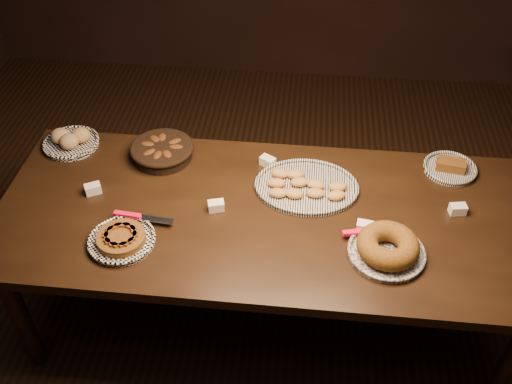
# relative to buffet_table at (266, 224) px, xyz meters

# --- Properties ---
(ground) EXTENTS (5.00, 5.00, 0.00)m
(ground) POSITION_rel_buffet_table_xyz_m (0.00, 0.00, -0.68)
(ground) COLOR black
(ground) RESTS_ON ground
(buffet_table) EXTENTS (2.40, 1.00, 0.75)m
(buffet_table) POSITION_rel_buffet_table_xyz_m (0.00, 0.00, 0.00)
(buffet_table) COLOR black
(buffet_table) RESTS_ON ground
(apple_tart_plate) EXTENTS (0.34, 0.29, 0.06)m
(apple_tart_plate) POSITION_rel_buffet_table_xyz_m (-0.58, -0.24, 0.09)
(apple_tart_plate) COLOR white
(apple_tart_plate) RESTS_ON buffet_table
(madeleine_platter) EXTENTS (0.47, 0.38, 0.05)m
(madeleine_platter) POSITION_rel_buffet_table_xyz_m (0.16, 0.17, 0.09)
(madeleine_platter) COLOR black
(madeleine_platter) RESTS_ON buffet_table
(bundt_cake_plate) EXTENTS (0.35, 0.33, 0.10)m
(bundt_cake_plate) POSITION_rel_buffet_table_xyz_m (0.51, -0.20, 0.12)
(bundt_cake_plate) COLOR black
(bundt_cake_plate) RESTS_ON buffet_table
(croissant_basket) EXTENTS (0.31, 0.31, 0.08)m
(croissant_basket) POSITION_rel_buffet_table_xyz_m (-0.54, 0.33, 0.12)
(croissant_basket) COLOR black
(croissant_basket) RESTS_ON buffet_table
(bread_roll_plate) EXTENTS (0.28, 0.28, 0.09)m
(bread_roll_plate) POSITION_rel_buffet_table_xyz_m (-1.02, 0.38, 0.11)
(bread_roll_plate) COLOR white
(bread_roll_plate) RESTS_ON buffet_table
(loaf_plate) EXTENTS (0.25, 0.25, 0.06)m
(loaf_plate) POSITION_rel_buffet_table_xyz_m (0.84, 0.38, 0.09)
(loaf_plate) COLOR black
(loaf_plate) RESTS_ON buffet_table
(tent_cards) EXTENTS (1.71, 0.46, 0.04)m
(tent_cards) POSITION_rel_buffet_table_xyz_m (0.04, 0.08, 0.10)
(tent_cards) COLOR white
(tent_cards) RESTS_ON buffet_table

